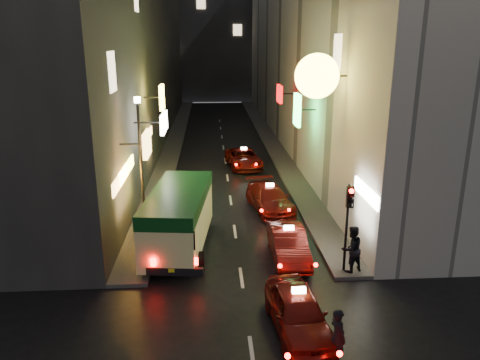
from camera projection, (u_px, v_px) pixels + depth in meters
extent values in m
cube|color=#3B3936|center=(126.00, 36.00, 39.16)|extent=(6.00, 52.00, 18.00)
cube|color=#FFB859|center=(147.00, 144.00, 20.22)|extent=(0.18, 1.63, 1.07)
cube|color=white|center=(164.00, 122.00, 24.07)|extent=(0.18, 2.38, 0.94)
cube|color=yellow|center=(162.00, 97.00, 27.75)|extent=(0.18, 1.47, 1.46)
cube|color=#FFB859|center=(120.00, 180.00, 19.97)|extent=(0.10, 3.34, 0.55)
cube|color=yellow|center=(126.00, 170.00, 21.49)|extent=(0.10, 3.80, 0.55)
cube|color=#FFB859|center=(149.00, 134.00, 29.65)|extent=(0.10, 2.81, 0.55)
cube|color=#FFE5B2|center=(112.00, 72.00, 18.77)|extent=(0.06, 1.30, 1.60)
cube|color=beige|center=(314.00, 36.00, 40.16)|extent=(6.00, 52.00, 18.00)
cylinder|color=yellow|center=(317.00, 76.00, 20.60)|extent=(1.97, 0.18, 1.97)
cube|color=#32FF59|center=(297.00, 110.00, 26.75)|extent=(0.18, 1.47, 1.82)
cube|color=#F20A0A|center=(280.00, 94.00, 32.32)|extent=(0.18, 1.78, 1.20)
cube|color=white|center=(366.00, 193.00, 18.30)|extent=(0.10, 2.79, 0.55)
cube|color=#FFE5B2|center=(338.00, 51.00, 22.05)|extent=(0.06, 1.30, 1.60)
cube|color=#36363C|center=(215.00, 24.00, 69.66)|extent=(30.00, 10.00, 22.00)
cube|color=#4B4946|center=(175.00, 140.00, 41.97)|extent=(1.50, 52.00, 0.15)
cube|color=#4B4946|center=(269.00, 139.00, 42.50)|extent=(1.50, 52.00, 0.15)
cube|color=#F6F29A|center=(179.00, 217.00, 19.86)|extent=(2.85, 6.38, 2.26)
cube|color=#0C3D15|center=(178.00, 197.00, 19.61)|extent=(2.87, 6.40, 0.57)
cube|color=black|center=(179.00, 209.00, 20.09)|extent=(2.60, 3.93, 0.51)
cube|color=black|center=(175.00, 271.00, 17.25)|extent=(2.12, 0.42, 0.31)
cube|color=#FF0A05|center=(153.00, 263.00, 17.01)|extent=(0.19, 0.06, 0.29)
cube|color=#FF0A05|center=(196.00, 261.00, 17.11)|extent=(0.19, 0.06, 0.29)
cylinder|color=black|center=(162.00, 224.00, 22.02)|extent=(0.23, 0.78, 0.78)
cylinder|color=black|center=(201.00, 261.00, 18.36)|extent=(0.23, 0.78, 0.78)
imported|color=#64110C|center=(298.00, 309.00, 14.41)|extent=(2.41, 5.06, 1.56)
cube|color=white|center=(299.00, 284.00, 14.16)|extent=(0.43, 0.21, 0.16)
sphere|color=#FF0A05|center=(288.00, 356.00, 12.23)|extent=(0.16, 0.16, 0.16)
sphere|color=#FF0A05|center=(340.00, 354.00, 12.32)|extent=(0.16, 0.16, 0.16)
imported|color=#64110C|center=(288.00, 242.00, 19.26)|extent=(1.97, 4.73, 1.50)
cube|color=white|center=(289.00, 223.00, 19.01)|extent=(0.42, 0.18, 0.16)
sphere|color=#FF0A05|center=(280.00, 266.00, 17.16)|extent=(0.16, 0.16, 0.16)
sphere|color=#FF0A05|center=(316.00, 265.00, 17.24)|extent=(0.16, 0.16, 0.16)
imported|color=#64110C|center=(270.00, 196.00, 24.81)|extent=(2.73, 5.05, 1.52)
cube|color=white|center=(270.00, 181.00, 24.56)|extent=(0.44, 0.25, 0.16)
sphere|color=#FF0A05|center=(262.00, 211.00, 22.68)|extent=(0.16, 0.16, 0.16)
sphere|color=#FF0A05|center=(289.00, 210.00, 22.76)|extent=(0.16, 0.16, 0.16)
imported|color=#64110C|center=(244.00, 157.00, 33.14)|extent=(2.53, 4.94, 1.50)
cube|color=white|center=(244.00, 145.00, 32.89)|extent=(0.44, 0.23, 0.16)
sphere|color=#FF0A05|center=(236.00, 165.00, 31.04)|extent=(0.16, 0.16, 0.16)
sphere|color=#FF0A05|center=(256.00, 164.00, 31.12)|extent=(0.16, 0.16, 0.16)
imported|color=black|center=(338.00, 333.00, 12.95)|extent=(0.58, 0.72, 1.91)
imported|color=black|center=(352.00, 246.00, 17.82)|extent=(0.91, 0.74, 2.09)
cylinder|color=black|center=(346.00, 228.00, 17.69)|extent=(0.10, 0.10, 3.50)
cube|color=black|center=(350.00, 197.00, 17.15)|extent=(0.26, 0.18, 0.80)
sphere|color=#FF0A05|center=(352.00, 191.00, 16.96)|extent=(0.18, 0.18, 0.18)
sphere|color=black|center=(351.00, 198.00, 17.04)|extent=(0.17, 0.17, 0.17)
sphere|color=black|center=(351.00, 205.00, 17.12)|extent=(0.17, 0.17, 0.17)
cylinder|color=black|center=(142.00, 169.00, 21.03)|extent=(0.12, 0.12, 6.00)
cylinder|color=#FFE5BF|center=(137.00, 100.00, 20.13)|extent=(0.28, 0.28, 0.25)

